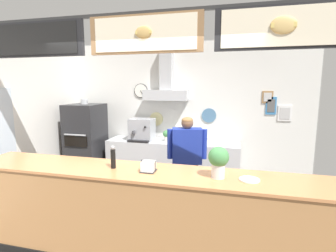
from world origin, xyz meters
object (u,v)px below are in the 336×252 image
Objects in this scene: basil_vase at (218,161)px; potted_thyme at (167,135)px; pizza_oven at (86,144)px; pepper_grinder at (113,157)px; shop_worker at (187,163)px; potted_oregano at (196,137)px; napkin_holder at (148,167)px; condiment_plate at (249,180)px; espresso_machine at (142,130)px.

potted_thyme is at bearing 116.53° from basil_vase.
pepper_grinder is at bearing -51.54° from pizza_oven.
shop_worker is 1.05m from potted_oregano.
shop_worker is 1.25m from napkin_holder.
potted_thyme is 1.06× the size of condiment_plate.
shop_worker reaches higher than basil_vase.
pepper_grinder reaches higher than napkin_holder.
pepper_grinder is at bearing -78.34° from espresso_machine.
espresso_machine is at bearing -179.75° from potted_oregano.
shop_worker is 5.83× the size of pepper_grinder.
pizza_oven is at bearing 128.46° from pepper_grinder.
condiment_plate is (1.94, -2.23, -0.05)m from espresso_machine.
potted_oregano is at bearing -1.97° from potted_thyme.
shop_worker is at bearing 113.95° from basil_vase.
potted_oregano is 1.25× the size of napkin_holder.
shop_worker is 1.39m from basil_vase.
pizza_oven is at bearing 143.85° from basil_vase.
pepper_grinder is (-0.64, -1.19, 0.38)m from shop_worker.
napkin_holder is 0.51× the size of basil_vase.
espresso_machine is 2.77m from basil_vase.
potted_oregano is 1.03× the size of condiment_plate.
espresso_machine reaches higher than condiment_plate.
potted_thyme is (-0.59, 1.05, 0.22)m from shop_worker.
pepper_grinder is 0.43m from napkin_holder.
basil_vase is (0.54, -1.20, 0.43)m from shop_worker.
pizza_oven is 2.86m from napkin_holder.
pizza_oven is 10.33× the size of napkin_holder.
espresso_machine is at bearing 111.58° from napkin_holder.
espresso_machine is 0.51m from potted_thyme.
basil_vase is 0.35m from condiment_plate.
pizza_oven reaches higher than potted_oregano.
potted_thyme is (0.50, 0.02, -0.09)m from espresso_machine.
basil_vase is at bearing -0.91° from pepper_grinder.
shop_worker is 1.23m from potted_thyme.
espresso_machine is 1.09m from potted_oregano.
potted_thyme is at bearing 8.33° from pizza_oven.
pizza_oven is 2.24m from potted_oregano.
pizza_oven is 6.57× the size of pepper_grinder.
condiment_plate is (0.85, -2.23, 0.04)m from potted_oregano.
potted_oregano is (-0.01, 1.03, 0.22)m from shop_worker.
napkin_holder is (0.42, -0.01, -0.08)m from pepper_grinder.
espresso_machine is at bearing 126.16° from basil_vase.
espresso_machine reaches higher than pepper_grinder.
espresso_machine reaches higher than potted_oregano.
condiment_plate is (0.31, 0.00, -0.17)m from basil_vase.
basil_vase is at bearing -63.47° from potted_thyme.
condiment_plate is (1.48, -0.01, -0.12)m from pepper_grinder.
basil_vase reaches higher than napkin_holder.
shop_worker is 1.53m from espresso_machine.
basil_vase is (1.63, -2.23, 0.12)m from espresso_machine.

